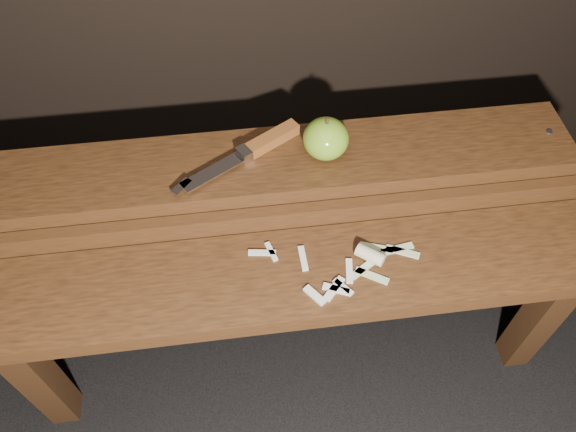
{
  "coord_description": "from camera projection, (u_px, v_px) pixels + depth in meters",
  "views": [
    {
      "loc": [
        -0.08,
        -0.59,
        1.32
      ],
      "look_at": [
        0.0,
        0.06,
        0.45
      ],
      "focal_mm": 35.0,
      "sensor_mm": 36.0,
      "label": 1
    }
  ],
  "objects": [
    {
      "name": "ground",
      "position": [
        291.0,
        342.0,
        1.42
      ],
      "size": [
        60.0,
        60.0,
        0.0
      ],
      "primitive_type": "plane",
      "color": "black"
    },
    {
      "name": "bench_front_tier",
      "position": [
        296.0,
        295.0,
        1.1
      ],
      "size": [
        1.2,
        0.2,
        0.42
      ],
      "color": "black",
      "rests_on": "ground"
    },
    {
      "name": "bench_rear_tier",
      "position": [
        282.0,
        187.0,
        1.18
      ],
      "size": [
        1.2,
        0.21,
        0.5
      ],
      "color": "black",
      "rests_on": "ground"
    },
    {
      "name": "apple",
      "position": [
        326.0,
        139.0,
        1.09
      ],
      "size": [
        0.09,
        0.09,
        0.09
      ],
      "color": "olive",
      "rests_on": "bench_rear_tier"
    },
    {
      "name": "knife",
      "position": [
        257.0,
        147.0,
        1.12
      ],
      "size": [
        0.26,
        0.17,
        0.03
      ],
      "color": "brown",
      "rests_on": "bench_rear_tier"
    },
    {
      "name": "apple_scraps",
      "position": [
        354.0,
        263.0,
        1.05
      ],
      "size": [
        0.33,
        0.15,
        0.03
      ],
      "color": "beige",
      "rests_on": "bench_front_tier"
    }
  ]
}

